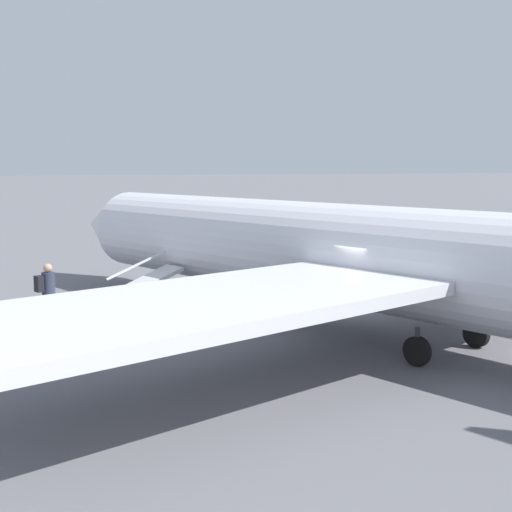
% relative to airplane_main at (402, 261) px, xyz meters
% --- Properties ---
extents(ground_plane, '(600.00, 600.00, 0.00)m').
position_rel_airplane_main_xyz_m(ground_plane, '(0.90, 0.31, -2.11)').
color(ground_plane, slate).
extents(airplane_main, '(28.88, 22.36, 7.05)m').
position_rel_airplane_main_xyz_m(airplane_main, '(0.00, 0.00, 0.00)').
color(airplane_main, silver).
rests_on(airplane_main, ground).
extents(boarding_stairs, '(2.28, 4.12, 1.74)m').
position_rel_airplane_main_xyz_m(boarding_stairs, '(6.21, 6.26, -1.73)').
color(boarding_stairs, silver).
rests_on(boarding_stairs, ground).
extents(passenger, '(0.43, 0.57, 1.74)m').
position_rel_airplane_main_xyz_m(passenger, '(5.52, 7.81, -1.11)').
color(passenger, '#23232D').
rests_on(passenger, ground).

